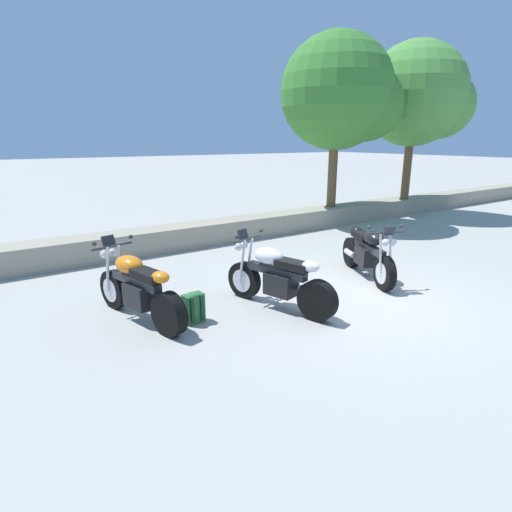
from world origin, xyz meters
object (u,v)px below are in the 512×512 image
(motorcycle_orange_near_left, at_px, (138,289))
(rider_backpack, at_px, (193,307))
(leafy_tree_far_left, at_px, (343,95))
(motorcycle_black_far_right, at_px, (368,253))
(leafy_tree_mid_left, at_px, (420,97))
(motorcycle_white_centre, at_px, (277,279))

(motorcycle_orange_near_left, distance_m, rider_backpack, 0.86)
(rider_backpack, bearing_deg, leafy_tree_far_left, 30.30)
(motorcycle_black_far_right, distance_m, leafy_tree_mid_left, 8.45)
(rider_backpack, distance_m, leafy_tree_far_left, 8.88)
(rider_backpack, xyz_separation_m, leafy_tree_mid_left, (10.35, 3.84, 3.71))
(leafy_tree_far_left, bearing_deg, rider_backpack, -149.70)
(motorcycle_black_far_right, relative_size, leafy_tree_far_left, 0.39)
(leafy_tree_mid_left, bearing_deg, motorcycle_orange_near_left, -163.22)
(motorcycle_orange_near_left, relative_size, rider_backpack, 4.34)
(rider_backpack, xyz_separation_m, leafy_tree_far_left, (7.01, 4.09, 3.61))
(motorcycle_orange_near_left, xyz_separation_m, leafy_tree_mid_left, (10.98, 3.31, 3.47))
(motorcycle_orange_near_left, bearing_deg, motorcycle_white_centre, -21.57)
(motorcycle_orange_near_left, relative_size, leafy_tree_mid_left, 0.39)
(motorcycle_black_far_right, bearing_deg, leafy_tree_far_left, 51.41)
(motorcycle_black_far_right, distance_m, leafy_tree_far_left, 6.29)
(rider_backpack, height_order, leafy_tree_far_left, leafy_tree_far_left)
(motorcycle_black_far_right, relative_size, leafy_tree_mid_left, 0.38)
(leafy_tree_far_left, relative_size, leafy_tree_mid_left, 0.98)
(rider_backpack, bearing_deg, motorcycle_black_far_right, -0.89)
(motorcycle_black_far_right, bearing_deg, motorcycle_orange_near_left, 172.28)
(motorcycle_orange_near_left, distance_m, motorcycle_black_far_right, 4.36)
(motorcycle_orange_near_left, height_order, leafy_tree_mid_left, leafy_tree_mid_left)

